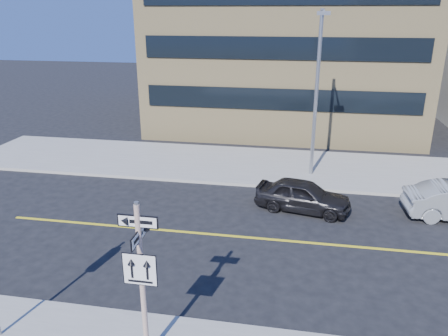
# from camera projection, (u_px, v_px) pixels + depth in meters

# --- Properties ---
(ground) EXTENTS (120.00, 120.00, 0.00)m
(ground) POSITION_uv_depth(u_px,v_px,m) (176.00, 297.00, 12.97)
(ground) COLOR black
(ground) RESTS_ON ground
(sign_pole) EXTENTS (0.92, 0.92, 4.06)m
(sign_pole) POSITION_uv_depth(u_px,v_px,m) (141.00, 274.00, 9.82)
(sign_pole) COLOR white
(sign_pole) RESTS_ON near_sidewalk
(parked_car_a) EXTENTS (2.38, 4.23, 1.36)m
(parked_car_a) POSITION_uv_depth(u_px,v_px,m) (303.00, 195.00, 18.45)
(parked_car_a) COLOR black
(parked_car_a) RESTS_ON ground
(streetlight_a) EXTENTS (0.55, 2.25, 8.00)m
(streetlight_a) POSITION_uv_depth(u_px,v_px,m) (317.00, 84.00, 20.66)
(streetlight_a) COLOR gray
(streetlight_a) RESTS_ON far_sidewalk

